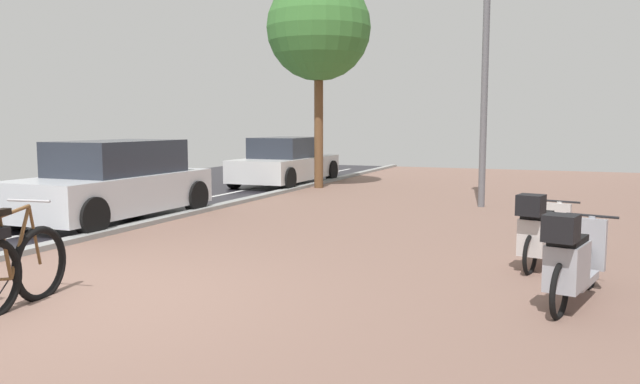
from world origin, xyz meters
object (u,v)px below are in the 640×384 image
at_px(lamp_post, 486,43).
at_px(scooter_near, 541,232).
at_px(street_tree, 319,29).
at_px(parked_car_far, 286,162).
at_px(bicycle_foreground, 10,266).
at_px(parked_car_near, 116,182).
at_px(scooter_mid, 572,261).

bearing_deg(lamp_post, scooter_near, -75.18).
bearing_deg(street_tree, parked_car_far, 155.77).
bearing_deg(bicycle_foreground, parked_car_near, 120.33).
height_order(parked_car_near, lamp_post, lamp_post).
relative_size(scooter_near, parked_car_near, 0.46).
distance_m(scooter_near, parked_car_far, 11.09).
bearing_deg(parked_car_near, lamp_post, 36.17).
relative_size(bicycle_foreground, street_tree, 0.25).
bearing_deg(scooter_near, lamp_post, 104.82).
height_order(scooter_mid, parked_car_far, parked_car_far).
bearing_deg(scooter_near, bicycle_foreground, -140.90).
distance_m(lamp_post, street_tree, 5.28).
bearing_deg(parked_car_near, scooter_near, -8.25).
relative_size(bicycle_foreground, lamp_post, 0.23).
bearing_deg(parked_car_far, parked_car_near, -90.12).
relative_size(lamp_post, street_tree, 1.08).
xyz_separation_m(parked_car_far, street_tree, (1.26, -0.57, 3.62)).
bearing_deg(street_tree, scooter_mid, -55.42).
height_order(scooter_near, parked_car_far, parked_car_far).
bearing_deg(parked_car_far, bicycle_foreground, -76.94).
distance_m(bicycle_foreground, scooter_near, 5.89).
distance_m(scooter_mid, parked_car_far, 12.58).
bearing_deg(parked_car_near, street_tree, 79.18).
distance_m(parked_car_far, lamp_post, 7.14).
xyz_separation_m(bicycle_foreground, parked_car_far, (-2.78, 12.01, 0.23)).
bearing_deg(scooter_near, scooter_mid, -77.66).
relative_size(scooter_mid, parked_car_far, 0.42).
xyz_separation_m(bicycle_foreground, lamp_post, (3.14, 9.13, 2.98)).
xyz_separation_m(bicycle_foreground, parked_car_near, (-2.80, 4.79, 0.28)).
bearing_deg(parked_car_far, scooter_mid, -52.16).
height_order(scooter_mid, street_tree, street_tree).
bearing_deg(street_tree, scooter_near, -51.70).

